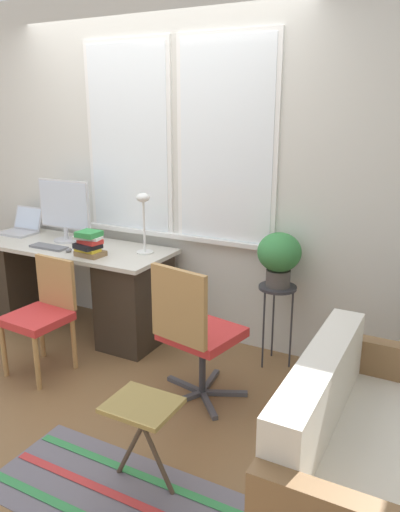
{
  "coord_description": "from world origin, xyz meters",
  "views": [
    {
      "loc": [
        2.2,
        -2.69,
        1.81
      ],
      "look_at": [
        0.69,
        0.16,
        0.86
      ],
      "focal_mm": 35.0,
      "sensor_mm": 36.0,
      "label": 1
    }
  ],
  "objects_px": {
    "laptop": "(21,228)",
    "office_chair_swivel": "(195,331)",
    "monitor": "(64,209)",
    "couch_loveseat": "(371,472)",
    "mouse": "(69,250)",
    "desk_lamp": "(144,212)",
    "plant_stand": "(277,295)",
    "keyboard": "(49,247)",
    "desk_chair_wooden": "(43,312)",
    "folding_stool": "(142,413)",
    "book_stack": "(89,244)",
    "potted_plant": "(279,255)"
  },
  "relations": [
    {
      "from": "monitor",
      "to": "desk_lamp",
      "type": "distance_m",
      "value": 0.8
    },
    {
      "from": "monitor",
      "to": "book_stack",
      "type": "height_order",
      "value": "monitor"
    },
    {
      "from": "keyboard",
      "to": "mouse",
      "type": "xyz_separation_m",
      "value": [
        0.22,
        -0.01,
        0.01
      ]
    },
    {
      "from": "monitor",
      "to": "keyboard",
      "type": "bearing_deg",
      "value": -82.46
    },
    {
      "from": "mouse",
      "to": "desk_chair_wooden",
      "type": "xyz_separation_m",
      "value": [
        0.17,
        -0.49,
        -0.31
      ]
    },
    {
      "from": "desk_lamp",
      "to": "book_stack",
      "type": "distance_m",
      "value": 0.48
    },
    {
      "from": "monitor",
      "to": "book_stack",
      "type": "distance_m",
      "value": 0.57
    },
    {
      "from": "desk_chair_wooden",
      "to": "couch_loveseat",
      "type": "height_order",
      "value": "desk_chair_wooden"
    },
    {
      "from": "desk_chair_wooden",
      "to": "monitor",
      "type": "bearing_deg",
      "value": 123.25
    },
    {
      "from": "mouse",
      "to": "desk_lamp",
      "type": "bearing_deg",
      "value": 25.67
    },
    {
      "from": "laptop",
      "to": "potted_plant",
      "type": "xyz_separation_m",
      "value": [
        2.41,
        0.07,
        0.05
      ]
    },
    {
      "from": "monitor",
      "to": "office_chair_swivel",
      "type": "bearing_deg",
      "value": -20.99
    },
    {
      "from": "desk_lamp",
      "to": "desk_chair_wooden",
      "type": "relative_size",
      "value": 0.58
    },
    {
      "from": "mouse",
      "to": "folding_stool",
      "type": "height_order",
      "value": "mouse"
    },
    {
      "from": "keyboard",
      "to": "mouse",
      "type": "distance_m",
      "value": 0.22
    },
    {
      "from": "laptop",
      "to": "mouse",
      "type": "relative_size",
      "value": 5.09
    },
    {
      "from": "book_stack",
      "to": "folding_stool",
      "type": "relative_size",
      "value": 0.5
    },
    {
      "from": "book_stack",
      "to": "plant_stand",
      "type": "height_order",
      "value": "book_stack"
    },
    {
      "from": "couch_loveseat",
      "to": "folding_stool",
      "type": "xyz_separation_m",
      "value": [
        -1.03,
        -0.25,
        0.12
      ]
    },
    {
      "from": "desk_chair_wooden",
      "to": "laptop",
      "type": "bearing_deg",
      "value": 145.46
    },
    {
      "from": "book_stack",
      "to": "potted_plant",
      "type": "height_order",
      "value": "potted_plant"
    },
    {
      "from": "desk_chair_wooden",
      "to": "potted_plant",
      "type": "relative_size",
      "value": 2.07
    },
    {
      "from": "monitor",
      "to": "plant_stand",
      "type": "xyz_separation_m",
      "value": [
        1.86,
        0.1,
        -0.47
      ]
    },
    {
      "from": "desk_lamp",
      "to": "book_stack",
      "type": "relative_size",
      "value": 2.04
    },
    {
      "from": "office_chair_swivel",
      "to": "plant_stand",
      "type": "distance_m",
      "value": 0.76
    },
    {
      "from": "keyboard",
      "to": "office_chair_swivel",
      "type": "xyz_separation_m",
      "value": [
        1.53,
        -0.36,
        -0.26
      ]
    },
    {
      "from": "monitor",
      "to": "folding_stool",
      "type": "distance_m",
      "value": 2.27
    },
    {
      "from": "book_stack",
      "to": "monitor",
      "type": "bearing_deg",
      "value": 150.5
    },
    {
      "from": "desk_lamp",
      "to": "folding_stool",
      "type": "xyz_separation_m",
      "value": [
        0.9,
        -1.38,
        -0.66
      ]
    },
    {
      "from": "couch_loveseat",
      "to": "keyboard",
      "type": "bearing_deg",
      "value": 71.92
    },
    {
      "from": "laptop",
      "to": "office_chair_swivel",
      "type": "relative_size",
      "value": 0.34
    },
    {
      "from": "monitor",
      "to": "folding_stool",
      "type": "relative_size",
      "value": 1.12
    },
    {
      "from": "keyboard",
      "to": "mouse",
      "type": "bearing_deg",
      "value": -3.48
    },
    {
      "from": "potted_plant",
      "to": "folding_stool",
      "type": "height_order",
      "value": "potted_plant"
    },
    {
      "from": "monitor",
      "to": "couch_loveseat",
      "type": "bearing_deg",
      "value": -22.38
    },
    {
      "from": "keyboard",
      "to": "potted_plant",
      "type": "xyz_separation_m",
      "value": [
        1.82,
        0.34,
        0.09
      ]
    },
    {
      "from": "laptop",
      "to": "couch_loveseat",
      "type": "distance_m",
      "value": 3.52
    },
    {
      "from": "monitor",
      "to": "mouse",
      "type": "xyz_separation_m",
      "value": [
        0.26,
        -0.26,
        -0.26
      ]
    },
    {
      "from": "desk_lamp",
      "to": "mouse",
      "type": "bearing_deg",
      "value": -154.33
    },
    {
      "from": "monitor",
      "to": "book_stack",
      "type": "relative_size",
      "value": 2.26
    },
    {
      "from": "office_chair_swivel",
      "to": "mouse",
      "type": "bearing_deg",
      "value": -3.75
    },
    {
      "from": "mouse",
      "to": "book_stack",
      "type": "bearing_deg",
      "value": -2.49
    },
    {
      "from": "laptop",
      "to": "couch_loveseat",
      "type": "bearing_deg",
      "value": -19.26
    },
    {
      "from": "keyboard",
      "to": "couch_loveseat",
      "type": "distance_m",
      "value": 2.88
    },
    {
      "from": "plant_stand",
      "to": "desk_chair_wooden",
      "type": "bearing_deg",
      "value": -149.52
    },
    {
      "from": "book_stack",
      "to": "couch_loveseat",
      "type": "height_order",
      "value": "book_stack"
    },
    {
      "from": "monitor",
      "to": "folding_stool",
      "type": "bearing_deg",
      "value": -39.06
    },
    {
      "from": "couch_loveseat",
      "to": "book_stack",
      "type": "bearing_deg",
      "value": 69.21
    },
    {
      "from": "desk_lamp",
      "to": "desk_chair_wooden",
      "type": "bearing_deg",
      "value": -116.48
    },
    {
      "from": "keyboard",
      "to": "potted_plant",
      "type": "relative_size",
      "value": 0.84
    }
  ]
}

